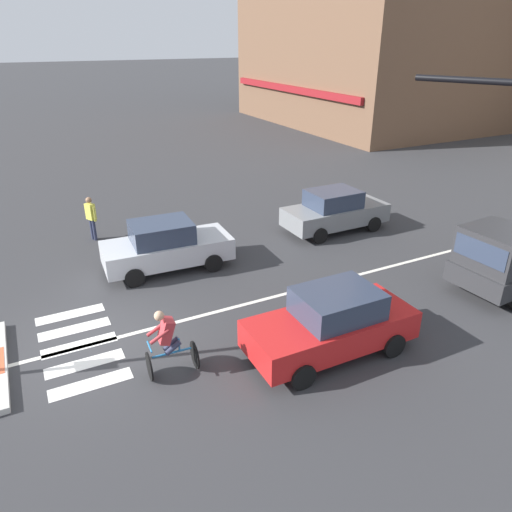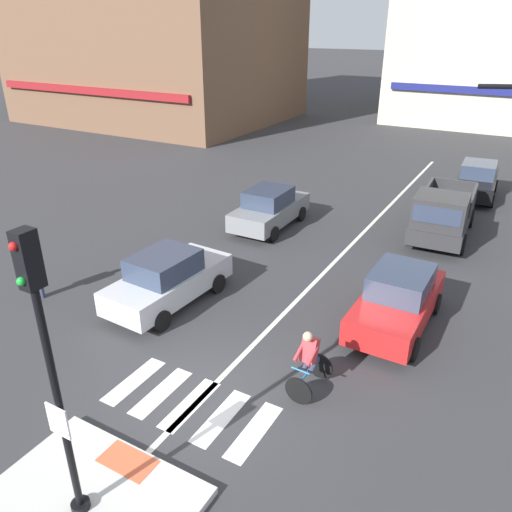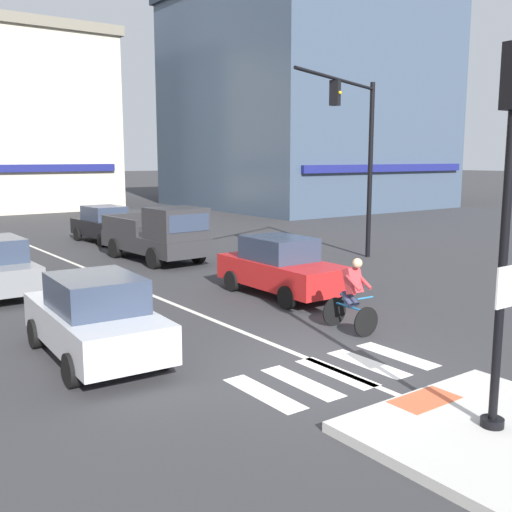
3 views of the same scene
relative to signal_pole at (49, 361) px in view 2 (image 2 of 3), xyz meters
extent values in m
plane|color=#333335|center=(0.00, 3.47, -3.22)|extent=(300.00, 300.00, 0.00)
cube|color=beige|center=(0.00, 0.01, -3.15)|extent=(3.61, 2.98, 0.15)
cube|color=#DB5B38|center=(0.00, 1.15, -3.07)|extent=(1.10, 0.60, 0.01)
cylinder|color=black|center=(0.00, 0.01, -3.01)|extent=(0.32, 0.32, 0.12)
cylinder|color=black|center=(0.00, 0.01, -0.87)|extent=(0.12, 0.12, 4.16)
cube|color=white|center=(0.00, -0.07, -1.08)|extent=(0.44, 0.03, 0.56)
cube|color=black|center=(0.00, 0.01, 1.63)|extent=(0.24, 0.28, 0.84)
sphere|color=red|center=(0.00, -0.15, 1.88)|extent=(0.12, 0.12, 0.12)
sphere|color=green|center=(0.00, -0.15, 1.38)|extent=(0.12, 0.12, 0.12)
cube|color=silver|center=(-1.63, 3.12, -3.22)|extent=(0.44, 1.80, 0.01)
cube|color=silver|center=(-0.82, 3.12, -3.22)|extent=(0.44, 1.80, 0.01)
cube|color=silver|center=(0.00, 3.12, -3.22)|extent=(0.44, 1.80, 0.01)
cube|color=silver|center=(0.82, 3.12, -3.22)|extent=(0.44, 1.80, 0.01)
cube|color=silver|center=(1.63, 3.12, -3.22)|extent=(0.44, 1.80, 0.01)
cube|color=silver|center=(0.09, 13.47, -3.22)|extent=(0.14, 28.00, 0.01)
cube|color=maroon|center=(-23.89, 23.44, -0.12)|extent=(18.16, 0.30, 0.50)
cube|color=navy|center=(2.41, 37.51, -0.12)|extent=(16.08, 0.30, 0.50)
cube|color=red|center=(3.03, 8.51, -2.57)|extent=(1.73, 4.11, 0.70)
cube|color=#2D384C|center=(3.03, 8.66, -1.90)|extent=(1.50, 1.91, 0.64)
cylinder|color=black|center=(3.86, 7.23, -2.92)|extent=(0.18, 0.60, 0.60)
cylinder|color=black|center=(2.19, 7.24, -2.92)|extent=(0.18, 0.60, 0.60)
cylinder|color=black|center=(3.88, 9.77, -2.92)|extent=(0.18, 0.60, 0.60)
cylinder|color=black|center=(2.21, 9.78, -2.92)|extent=(0.18, 0.60, 0.60)
cube|color=silver|center=(-3.19, 6.45, -2.57)|extent=(1.92, 4.19, 0.70)
cube|color=#2D384C|center=(-3.20, 6.30, -1.90)|extent=(1.58, 1.98, 0.64)
cylinder|color=black|center=(-3.95, 7.77, -2.92)|extent=(0.21, 0.61, 0.60)
cylinder|color=black|center=(-2.29, 7.68, -2.92)|extent=(0.21, 0.61, 0.60)
cylinder|color=black|center=(-4.09, 5.23, -2.92)|extent=(0.21, 0.61, 0.60)
cylinder|color=black|center=(-2.43, 5.14, -2.92)|extent=(0.21, 0.61, 0.60)
cube|color=slate|center=(-3.48, 13.34, -2.57)|extent=(1.73, 4.11, 0.70)
cube|color=#2D384C|center=(-3.48, 13.19, -1.90)|extent=(1.49, 1.91, 0.64)
cylinder|color=black|center=(-4.33, 14.61, -2.92)|extent=(0.18, 0.60, 0.60)
cylinder|color=black|center=(-2.66, 14.62, -2.92)|extent=(0.18, 0.60, 0.60)
cylinder|color=black|center=(-4.31, 12.07, -2.92)|extent=(0.18, 0.60, 0.60)
cylinder|color=black|center=(-2.64, 12.08, -2.92)|extent=(0.18, 0.60, 0.60)
cube|color=black|center=(3.25, 21.61, -2.57)|extent=(1.92, 4.19, 0.70)
cube|color=#2D384C|center=(3.24, 21.76, -1.90)|extent=(1.58, 1.98, 0.64)
cylinder|color=black|center=(4.15, 20.38, -2.92)|extent=(0.21, 0.61, 0.60)
cylinder|color=black|center=(2.49, 20.29, -2.92)|extent=(0.21, 0.61, 0.60)
cylinder|color=black|center=(4.01, 22.92, -2.92)|extent=(0.21, 0.61, 0.60)
cylinder|color=black|center=(2.35, 22.83, -2.92)|extent=(0.21, 0.61, 0.60)
cube|color=#2D2D30|center=(2.82, 15.94, -2.54)|extent=(2.16, 5.19, 0.60)
cube|color=#2D2D30|center=(2.90, 14.35, -1.69)|extent=(1.88, 1.79, 1.10)
cube|color=#2D384C|center=(2.94, 13.52, -1.61)|extent=(1.62, 0.16, 0.60)
cube|color=#2D2D30|center=(3.66, 17.01, -1.94)|extent=(0.26, 2.81, 0.60)
cube|color=#2D2D30|center=(1.88, 16.92, -1.94)|extent=(0.26, 2.81, 0.60)
cube|color=#2D2D30|center=(2.69, 18.44, -1.94)|extent=(1.80, 0.19, 0.60)
cylinder|color=black|center=(3.81, 14.41, -2.84)|extent=(0.28, 0.77, 0.76)
cylinder|color=black|center=(1.99, 14.32, -2.84)|extent=(0.28, 0.77, 0.76)
cylinder|color=black|center=(3.66, 17.39, -2.84)|extent=(0.28, 0.77, 0.76)
cylinder|color=black|center=(1.84, 17.30, -2.84)|extent=(0.28, 0.77, 0.76)
cylinder|color=black|center=(2.05, 4.35, -2.89)|extent=(0.66, 0.08, 0.66)
cylinder|color=black|center=(2.11, 5.40, -2.89)|extent=(0.66, 0.08, 0.66)
cylinder|color=#2370AD|center=(2.08, 4.87, -2.67)|extent=(0.10, 0.89, 0.05)
cylinder|color=#2370AD|center=(2.09, 5.05, -2.49)|extent=(0.04, 0.04, 0.30)
cylinder|color=#2370AD|center=(2.05, 4.40, -2.37)|extent=(0.44, 0.06, 0.04)
cylinder|color=#2D334C|center=(2.16, 4.89, -2.49)|extent=(0.14, 0.40, 0.33)
cylinder|color=#2D334C|center=(2.00, 4.90, -2.49)|extent=(0.14, 0.40, 0.33)
cube|color=#B73338|center=(2.07, 4.79, -2.06)|extent=(0.36, 0.40, 0.60)
sphere|color=tan|center=(2.06, 4.67, -1.65)|extent=(0.22, 0.22, 0.22)
cylinder|color=#B73338|center=(2.22, 4.61, -2.06)|extent=(0.11, 0.46, 0.31)
cylinder|color=#B73338|center=(1.90, 4.62, -2.06)|extent=(0.11, 0.46, 0.31)
cylinder|color=#2D334C|center=(-6.89, 4.66, -2.81)|extent=(0.12, 0.12, 0.82)
cylinder|color=#2D334C|center=(-6.74, 4.73, -2.81)|extent=(0.12, 0.12, 0.82)
cube|color=#DBD64C|center=(-6.82, 4.69, -2.10)|extent=(0.42, 0.36, 0.60)
cylinder|color=#DBD64C|center=(-7.02, 4.59, -2.15)|extent=(0.09, 0.09, 0.56)
cylinder|color=#DBD64C|center=(-6.61, 4.79, -2.15)|extent=(0.09, 0.09, 0.56)
sphere|color=#936B4C|center=(-6.82, 4.69, -1.66)|extent=(0.22, 0.22, 0.22)
camera|label=1|loc=(10.75, 2.55, 3.80)|focal=33.43mm
camera|label=2|loc=(5.53, -3.66, 4.46)|focal=35.17mm
camera|label=3|loc=(-7.27, -4.42, 0.61)|focal=42.32mm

